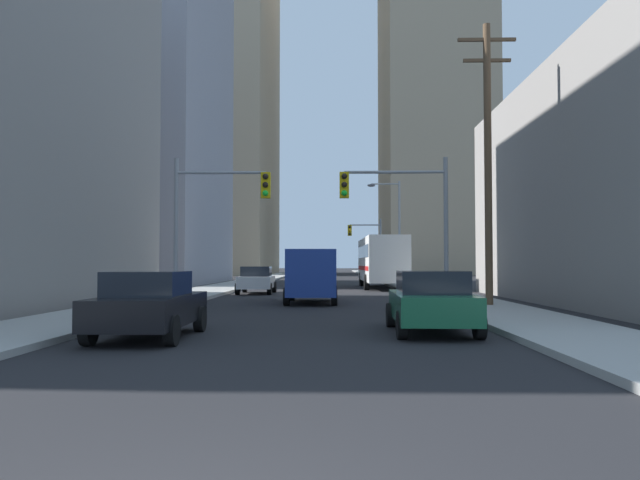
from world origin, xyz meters
The scene contains 15 objects.
sidewalk_left centered at (-6.47, 50.00, 0.07)m, with size 3.16×160.00×0.15m, color #9E9E99.
sidewalk_right centered at (6.47, 50.00, 0.07)m, with size 3.16×160.00×0.15m, color #9E9E99.
city_bus centered at (4.20, 38.42, 1.93)m, with size 2.68×11.54×3.40m.
cargo_van_blue centered at (0.01, 22.68, 1.29)m, with size 2.16×5.25×2.26m.
sedan_green centered at (3.34, 11.42, 0.77)m, with size 1.95×4.25×1.52m.
sedan_black centered at (-3.25, 10.19, 0.77)m, with size 1.95×4.22×1.52m.
sedan_white centered at (-3.37, 30.61, 0.77)m, with size 1.95×4.25×1.52m.
traffic_signal_near_left centered at (-3.80, 21.14, 4.05)m, with size 3.95×0.44×6.00m.
traffic_signal_near_right centered at (3.60, 21.14, 4.07)m, with size 4.39×0.44×6.00m.
traffic_signal_far_right centered at (4.12, 55.85, 4.02)m, with size 3.26×0.44×6.00m.
utility_pole_right centered at (6.79, 19.50, 5.69)m, with size 2.20×0.28×10.82m.
street_lamp_right centered at (5.22, 39.65, 4.53)m, with size 2.34×0.32×7.50m.
building_left_mid_office centered at (-19.51, 47.72, 15.41)m, with size 20.67×19.82×30.81m, color #93939E.
building_left_far_tower centered at (-18.32, 92.47, 30.84)m, with size 18.87×29.94×61.68m, color tan.
building_right_far_highrise centered at (16.51, 92.32, 34.64)m, with size 15.44×23.66×69.28m, color tan.
Camera 1 is at (0.95, -3.75, 1.71)m, focal length 34.56 mm.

